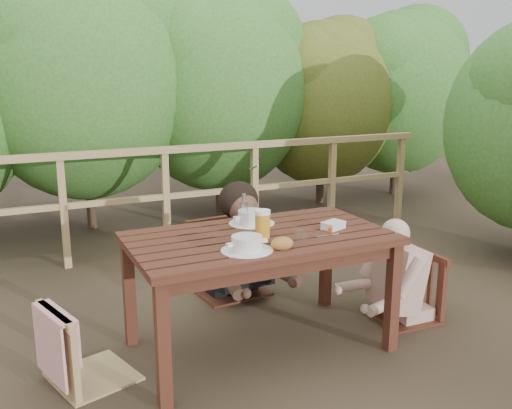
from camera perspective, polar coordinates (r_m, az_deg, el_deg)
name	(u,v)px	position (r m, az deg, el deg)	size (l,w,h in m)	color
ground	(259,346)	(3.58, 0.35, -14.34)	(60.00, 60.00, 0.00)	#443625
table	(259,293)	(3.42, 0.36, -9.07)	(1.54, 0.87, 0.71)	#3D1C12
chair_left	(88,306)	(3.19, -16.86, -9.95)	(0.43, 0.43, 0.86)	#A38654
chair_far	(229,227)	(4.22, -2.79, -2.38)	(0.51, 0.51, 1.03)	#3D1C12
chair_right	(406,258)	(3.93, 15.13, -5.34)	(0.43, 0.43, 0.86)	#3D1C12
woman	(228,206)	(4.20, -2.92, -0.14)	(0.55, 0.68, 1.36)	black
diner_right	(411,235)	(3.90, 15.61, -3.07)	(0.48, 0.58, 1.18)	tan
railing	(166,201)	(5.17, -9.22, 0.33)	(5.60, 0.10, 1.01)	#A38654
hedge_row	(166,49)	(6.31, -9.25, 15.45)	(6.60, 1.60, 3.80)	#356526
soup_near	(247,244)	(3.01, -0.94, -4.13)	(0.29, 0.29, 0.10)	white
soup_far	(252,218)	(3.53, -0.45, -1.39)	(0.29, 0.29, 0.10)	silver
bread_roll	(282,244)	(3.05, 2.69, -4.05)	(0.13, 0.10, 0.08)	#AE6B30
beer_glass	(262,225)	(3.23, 0.67, -2.11)	(0.09, 0.09, 0.18)	orange
bottle	(244,211)	(3.44, -1.25, -0.71)	(0.05, 0.05, 0.23)	silver
tumbler	(301,236)	(3.19, 4.63, -3.29)	(0.07, 0.07, 0.08)	white
butter_tub	(333,226)	(3.45, 7.95, -2.24)	(0.14, 0.10, 0.06)	white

